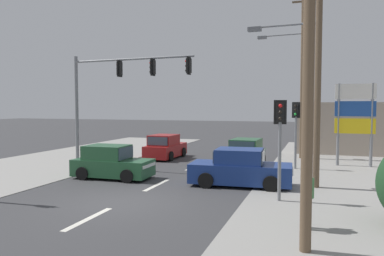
{
  "coord_description": "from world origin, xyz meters",
  "views": [
    {
      "loc": [
        6.38,
        -11.39,
        3.35
      ],
      "look_at": [
        1.25,
        4.0,
        2.4
      ],
      "focal_mm": 35.0,
      "sensor_mm": 36.0,
      "label": 1
    }
  ],
  "objects_px": {
    "utility_pole_background_right": "(301,66)",
    "hatchback_kerbside_parked": "(111,163)",
    "utility_pole_foreground_right": "(303,28)",
    "pedestal_signal_far_median": "(296,124)",
    "pedestal_signal_right_kerb": "(280,133)",
    "hatchback_oncoming_mid": "(245,154)",
    "pedestrian_at_kerb": "(307,196)",
    "sedan_crossing_left": "(240,169)",
    "shopping_plaza_sign": "(355,113)",
    "traffic_signal_mast": "(114,86)",
    "hatchback_receding_far": "(165,147)",
    "utility_pole_midground_right": "(315,65)"
  },
  "relations": [
    {
      "from": "utility_pole_midground_right",
      "to": "hatchback_kerbside_parked",
      "type": "relative_size",
      "value": 2.52
    },
    {
      "from": "utility_pole_midground_right",
      "to": "shopping_plaza_sign",
      "type": "bearing_deg",
      "value": 71.61
    },
    {
      "from": "pedestal_signal_far_median",
      "to": "hatchback_oncoming_mid",
      "type": "distance_m",
      "value": 3.17
    },
    {
      "from": "pedestal_signal_far_median",
      "to": "shopping_plaza_sign",
      "type": "bearing_deg",
      "value": 32.33
    },
    {
      "from": "pedestal_signal_far_median",
      "to": "hatchback_receding_far",
      "type": "bearing_deg",
      "value": 169.05
    },
    {
      "from": "hatchback_oncoming_mid",
      "to": "sedan_crossing_left",
      "type": "xyz_separation_m",
      "value": [
        0.7,
        -4.91,
        0.0
      ]
    },
    {
      "from": "shopping_plaza_sign",
      "to": "hatchback_kerbside_parked",
      "type": "height_order",
      "value": "shopping_plaza_sign"
    },
    {
      "from": "traffic_signal_mast",
      "to": "utility_pole_midground_right",
      "type": "bearing_deg",
      "value": -6.08
    },
    {
      "from": "shopping_plaza_sign",
      "to": "pedestrian_at_kerb",
      "type": "height_order",
      "value": "shopping_plaza_sign"
    },
    {
      "from": "utility_pole_midground_right",
      "to": "traffic_signal_mast",
      "type": "relative_size",
      "value": 1.35
    },
    {
      "from": "pedestal_signal_right_kerb",
      "to": "hatchback_oncoming_mid",
      "type": "bearing_deg",
      "value": 109.54
    },
    {
      "from": "utility_pole_foreground_right",
      "to": "pedestrian_at_kerb",
      "type": "height_order",
      "value": "utility_pole_foreground_right"
    },
    {
      "from": "utility_pole_midground_right",
      "to": "hatchback_oncoming_mid",
      "type": "bearing_deg",
      "value": 129.6
    },
    {
      "from": "pedestal_signal_far_median",
      "to": "hatchback_kerbside_parked",
      "type": "bearing_deg",
      "value": -146.38
    },
    {
      "from": "utility_pole_background_right",
      "to": "traffic_signal_mast",
      "type": "xyz_separation_m",
      "value": [
        -8.89,
        -7.68,
        -1.5
      ]
    },
    {
      "from": "utility_pole_midground_right",
      "to": "pedestal_signal_far_median",
      "type": "xyz_separation_m",
      "value": [
        -0.92,
        4.47,
        -2.58
      ]
    },
    {
      "from": "pedestal_signal_far_median",
      "to": "pedestrian_at_kerb",
      "type": "bearing_deg",
      "value": -85.23
    },
    {
      "from": "utility_pole_midground_right",
      "to": "utility_pole_background_right",
      "type": "relative_size",
      "value": 0.85
    },
    {
      "from": "utility_pole_midground_right",
      "to": "hatchback_kerbside_parked",
      "type": "distance_m",
      "value": 9.91
    },
    {
      "from": "utility_pole_foreground_right",
      "to": "pedestal_signal_right_kerb",
      "type": "distance_m",
      "value": 5.29
    },
    {
      "from": "utility_pole_background_right",
      "to": "pedestrian_at_kerb",
      "type": "relative_size",
      "value": 6.73
    },
    {
      "from": "traffic_signal_mast",
      "to": "sedan_crossing_left",
      "type": "xyz_separation_m",
      "value": [
        6.9,
        -1.62,
        -3.65
      ]
    },
    {
      "from": "pedestal_signal_right_kerb",
      "to": "hatchback_kerbside_parked",
      "type": "height_order",
      "value": "pedestal_signal_right_kerb"
    },
    {
      "from": "hatchback_kerbside_parked",
      "to": "sedan_crossing_left",
      "type": "height_order",
      "value": "sedan_crossing_left"
    },
    {
      "from": "hatchback_kerbside_parked",
      "to": "hatchback_receding_far",
      "type": "bearing_deg",
      "value": 91.3
    },
    {
      "from": "pedestal_signal_far_median",
      "to": "sedan_crossing_left",
      "type": "height_order",
      "value": "pedestal_signal_far_median"
    },
    {
      "from": "pedestrian_at_kerb",
      "to": "utility_pole_midground_right",
      "type": "bearing_deg",
      "value": 89.15
    },
    {
      "from": "sedan_crossing_left",
      "to": "hatchback_receding_far",
      "type": "height_order",
      "value": "sedan_crossing_left"
    },
    {
      "from": "pedestrian_at_kerb",
      "to": "utility_pole_background_right",
      "type": "bearing_deg",
      "value": 93.25
    },
    {
      "from": "pedestal_signal_far_median",
      "to": "hatchback_kerbside_parked",
      "type": "relative_size",
      "value": 0.97
    },
    {
      "from": "utility_pole_midground_right",
      "to": "utility_pole_background_right",
      "type": "xyz_separation_m",
      "value": [
        -0.89,
        8.72,
        0.85
      ]
    },
    {
      "from": "hatchback_oncoming_mid",
      "to": "hatchback_kerbside_parked",
      "type": "bearing_deg",
      "value": -135.79
    },
    {
      "from": "utility_pole_background_right",
      "to": "hatchback_receding_far",
      "type": "height_order",
      "value": "utility_pole_background_right"
    },
    {
      "from": "sedan_crossing_left",
      "to": "utility_pole_background_right",
      "type": "bearing_deg",
      "value": 77.91
    },
    {
      "from": "traffic_signal_mast",
      "to": "shopping_plaza_sign",
      "type": "distance_m",
      "value": 13.13
    },
    {
      "from": "hatchback_kerbside_parked",
      "to": "pedestrian_at_kerb",
      "type": "height_order",
      "value": "pedestrian_at_kerb"
    },
    {
      "from": "sedan_crossing_left",
      "to": "hatchback_receding_far",
      "type": "bearing_deg",
      "value": 132.95
    },
    {
      "from": "hatchback_kerbside_parked",
      "to": "utility_pole_background_right",
      "type": "bearing_deg",
      "value": 50.07
    },
    {
      "from": "pedestal_signal_right_kerb",
      "to": "hatchback_oncoming_mid",
      "type": "distance_m",
      "value": 7.66
    },
    {
      "from": "traffic_signal_mast",
      "to": "shopping_plaza_sign",
      "type": "height_order",
      "value": "traffic_signal_mast"
    },
    {
      "from": "pedestal_signal_right_kerb",
      "to": "utility_pole_background_right",
      "type": "bearing_deg",
      "value": 89.03
    },
    {
      "from": "utility_pole_foreground_right",
      "to": "pedestal_signal_far_median",
      "type": "relative_size",
      "value": 2.65
    },
    {
      "from": "utility_pole_foreground_right",
      "to": "utility_pole_midground_right",
      "type": "distance_m",
      "value": 7.2
    },
    {
      "from": "utility_pole_midground_right",
      "to": "pedestal_signal_right_kerb",
      "type": "bearing_deg",
      "value": -111.82
    },
    {
      "from": "utility_pole_midground_right",
      "to": "shopping_plaza_sign",
      "type": "distance_m",
      "value": 7.03
    },
    {
      "from": "utility_pole_foreground_right",
      "to": "hatchback_oncoming_mid",
      "type": "height_order",
      "value": "utility_pole_foreground_right"
    },
    {
      "from": "utility_pole_background_right",
      "to": "hatchback_kerbside_parked",
      "type": "distance_m",
      "value": 13.48
    },
    {
      "from": "pedestal_signal_far_median",
      "to": "pedestrian_at_kerb",
      "type": "height_order",
      "value": "pedestal_signal_far_median"
    },
    {
      "from": "hatchback_oncoming_mid",
      "to": "utility_pole_background_right",
      "type": "bearing_deg",
      "value": 58.51
    },
    {
      "from": "traffic_signal_mast",
      "to": "hatchback_kerbside_parked",
      "type": "xyz_separation_m",
      "value": [
        0.9,
        -1.88,
        -3.65
      ]
    }
  ]
}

